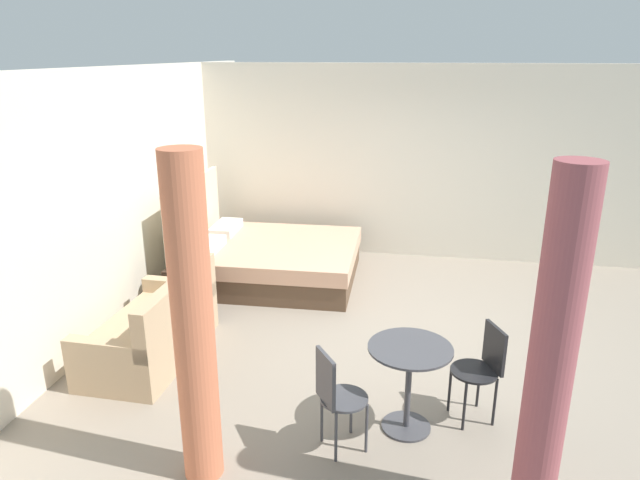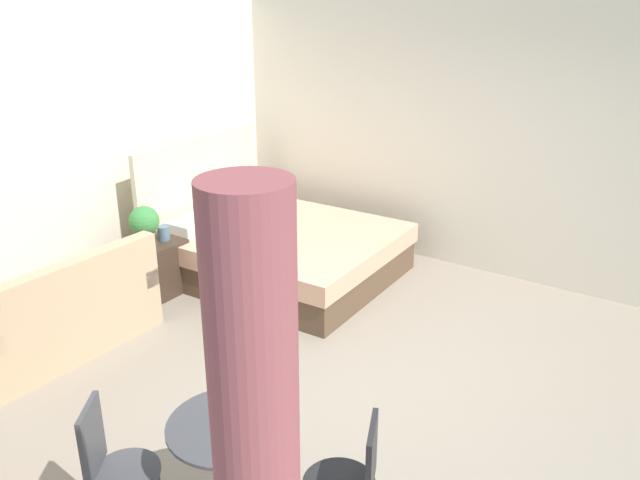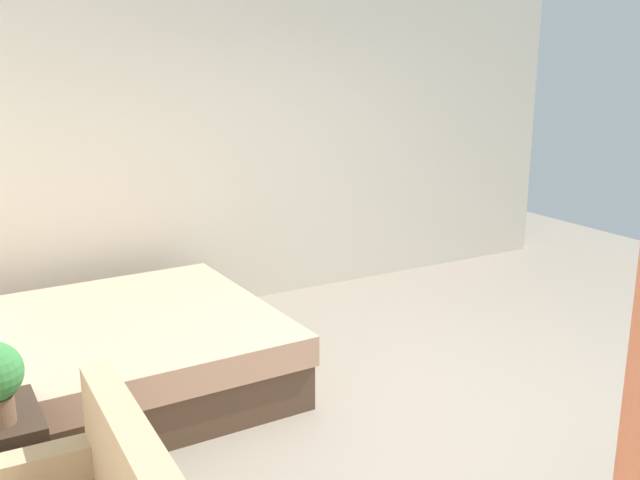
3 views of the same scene
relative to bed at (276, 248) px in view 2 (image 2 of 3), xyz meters
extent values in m
cube|color=gray|center=(-1.33, -1.93, -0.30)|extent=(8.37, 9.57, 0.02)
cube|color=silver|center=(-1.33, 1.36, 1.12)|extent=(8.37, 0.12, 2.83)
cube|color=silver|center=(1.36, -1.93, 1.12)|extent=(0.12, 6.57, 2.83)
cube|color=brown|center=(0.00, -0.09, -0.14)|extent=(1.90, 2.22, 0.31)
cube|color=tan|center=(0.00, -0.09, 0.12)|extent=(1.94, 2.26, 0.20)
cube|color=beige|center=(-0.03, 1.02, 0.38)|extent=(1.90, 0.11, 1.35)
cube|color=white|center=(-0.42, 0.70, 0.28)|extent=(0.67, 0.34, 0.12)
cube|color=white|center=(0.39, 0.72, 0.28)|extent=(0.67, 0.34, 0.12)
cube|color=tan|center=(-2.25, 0.63, -0.10)|extent=(1.61, 0.87, 0.39)
cube|color=tan|center=(-2.26, 0.28, 0.34)|extent=(1.60, 0.17, 0.48)
cube|color=tan|center=(-1.52, 0.61, 0.18)|extent=(0.16, 0.83, 0.16)
cube|color=#38281E|center=(-1.06, 0.69, -0.02)|extent=(0.54, 0.44, 0.54)
cylinder|color=brown|center=(-1.16, 0.67, 0.32)|extent=(0.17, 0.17, 0.14)
sphere|color=#387F3D|center=(-1.16, 0.67, 0.51)|extent=(0.29, 0.29, 0.29)
cylinder|color=slate|center=(-0.94, 0.66, 0.32)|extent=(0.12, 0.12, 0.14)
cylinder|color=#3F3F44|center=(-2.97, -1.99, 0.45)|extent=(0.68, 0.68, 0.02)
cube|color=black|center=(-2.67, -2.68, 0.36)|extent=(0.30, 0.15, 0.38)
cylinder|color=#3F3F44|center=(-3.30, -1.51, 0.15)|extent=(0.52, 0.52, 0.02)
cube|color=#3F3F44|center=(-3.39, -1.38, 0.36)|extent=(0.26, 0.19, 0.41)
camera|label=1|loc=(-7.00, -1.99, 2.68)|focal=31.71mm
camera|label=2|loc=(-5.06, -3.97, 2.62)|focal=36.74mm
camera|label=3|loc=(-4.61, 0.88, 1.96)|focal=40.92mm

